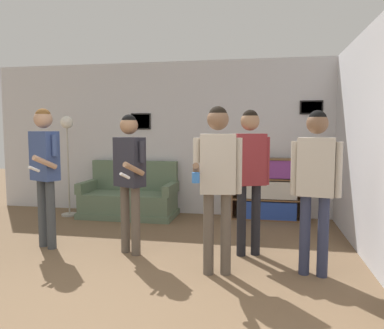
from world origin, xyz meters
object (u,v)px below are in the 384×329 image
Objects in this scene: person_spectator_near_bookshelf at (249,166)px; person_spectator_far_right at (316,175)px; floor_lamp at (67,143)px; person_watcher_holding_cup at (217,172)px; bookshelf at (267,189)px; couch at (130,199)px; person_player_foreground_left at (45,162)px; person_player_foreground_center at (129,169)px.

person_spectator_near_bookshelf is 1.02× the size of person_spectator_far_right.
person_watcher_holding_cup is at bearing -36.95° from floor_lamp.
bookshelf is 0.67× the size of person_watcher_holding_cup.
couch is 3.64m from person_spectator_far_right.
person_spectator_far_right is at bearing 9.19° from person_watcher_holding_cup.
person_spectator_near_bookshelf is at bearing 4.42° from person_player_foreground_left.
couch is at bearing 9.29° from floor_lamp.
couch is at bearing -175.36° from bookshelf.
person_spectator_far_right is at bearing -78.95° from bookshelf.
person_watcher_holding_cup is at bearing -52.03° from couch.
person_player_foreground_left reaches higher than person_spectator_far_right.
person_watcher_holding_cup is (1.83, -2.34, 0.78)m from couch.
person_player_foreground_left is 1.04× the size of person_spectator_far_right.
person_player_foreground_left is 1.05× the size of person_player_foreground_center.
person_spectator_far_right is at bearing -7.88° from person_player_foreground_center.
couch is 1.45m from floor_lamp.
bookshelf is at bearing 83.13° from person_spectator_near_bookshelf.
person_spectator_far_right is (3.87, -2.01, -0.23)m from floor_lamp.
person_spectator_far_right is (0.69, -0.51, -0.03)m from person_spectator_near_bookshelf.
couch is 0.94× the size of floor_lamp.
floor_lamp is at bearing 143.05° from person_watcher_holding_cup.
floor_lamp is 1.00× the size of person_watcher_holding_cup.
couch is 0.96× the size of person_spectator_far_right.
person_player_foreground_center is at bearing -1.03° from person_player_foreground_left.
couch is at bearing 110.56° from person_player_foreground_center.
person_player_foreground_left reaches higher than person_spectator_near_bookshelf.
person_player_foreground_left is 2.30m from person_watcher_holding_cup.
bookshelf is at bearing 6.09° from floor_lamp.
couch is at bearing 77.24° from person_player_foreground_left.
floor_lamp is at bearing 135.77° from person_player_foreground_center.
person_player_foreground_center is at bearing 172.12° from person_spectator_far_right.
person_watcher_holding_cup is 0.73m from person_spectator_near_bookshelf.
bookshelf is 3.51m from person_player_foreground_left.
person_player_foreground_center is (1.13, -0.02, -0.06)m from person_player_foreground_left.
bookshelf is 2.70m from person_player_foreground_center.
bookshelf is at bearing 101.05° from person_spectator_far_right.
couch is 3.07m from person_watcher_holding_cup.
person_player_foreground_left is at bearing -69.58° from floor_lamp.
person_player_foreground_left is (-2.78, -2.06, 0.59)m from bookshelf.
couch is 2.82m from person_spectator_near_bookshelf.
person_player_foreground_left is 3.25m from person_spectator_far_right.
person_player_foreground_center is at bearing -171.27° from person_spectator_near_bookshelf.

